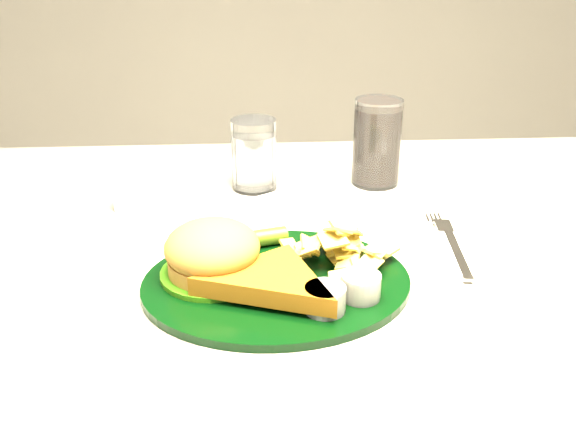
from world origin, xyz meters
name	(u,v)px	position (x,y,z in m)	size (l,w,h in m)	color
dinner_plate	(277,260)	(-0.03, -0.10, 0.78)	(0.28, 0.24, 0.06)	black
water_glass	(254,155)	(-0.05, 0.19, 0.80)	(0.06, 0.06, 0.10)	silver
cola_glass	(377,142)	(0.13, 0.19, 0.81)	(0.07, 0.07, 0.13)	black
fork_napkin	(456,251)	(0.18, -0.04, 0.76)	(0.12, 0.15, 0.01)	white
ramekin	(131,198)	(-0.22, 0.12, 0.77)	(0.05, 0.05, 0.03)	white
wrapped_straw	(277,193)	(-0.02, 0.16, 0.75)	(0.18, 0.06, 0.01)	white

